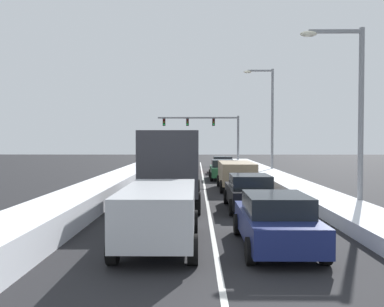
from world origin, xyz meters
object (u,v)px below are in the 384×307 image
suv_gray_center_lane_third (180,170)px  suv_tan_right_lane_third (236,173)px  sedan_navy_right_lane_nearest (276,221)px  suv_silver_center_lane_nearest (159,211)px  street_lamp_right_near (352,101)px  traffic_light_gantry (210,127)px  sedan_green_right_lane_fourth (223,169)px  box_truck_center_lane_second (172,164)px  suv_red_center_lane_fifth (185,161)px  sedan_black_right_lane_second (250,192)px  street_lamp_right_mid (269,112)px  suv_charcoal_center_lane_fourth (179,164)px  sedan_maroon_right_lane_fifth (222,164)px

suv_gray_center_lane_third → suv_tan_right_lane_third: bearing=-39.7°
sedan_navy_right_lane_nearest → suv_silver_center_lane_nearest: (-3.22, 0.12, 0.25)m
suv_silver_center_lane_nearest → street_lamp_right_near: bearing=37.7°
suv_silver_center_lane_nearest → traffic_light_gantry: traffic_light_gantry is taller
sedan_green_right_lane_fourth → box_truck_center_lane_second: size_ratio=0.63×
sedan_navy_right_lane_nearest → suv_red_center_lane_fifth: size_ratio=0.92×
sedan_black_right_lane_second → suv_tan_right_lane_third: (0.11, 7.14, 0.25)m
suv_red_center_lane_fifth → sedan_green_right_lane_fourth: bearing=-69.9°
street_lamp_right_near → street_lamp_right_mid: 19.56m
sedan_green_right_lane_fourth → sedan_navy_right_lane_nearest: bearing=-89.5°
sedan_navy_right_lane_nearest → suv_red_center_lane_fifth: (-3.33, 28.85, 0.25)m
sedan_green_right_lane_fourth → suv_charcoal_center_lane_fourth: size_ratio=0.92×
suv_charcoal_center_lane_fourth → street_lamp_right_mid: size_ratio=0.53×
suv_gray_center_lane_third → suv_charcoal_center_lane_fourth: 6.00m
sedan_green_right_lane_fourth → suv_charcoal_center_lane_fourth: bearing=147.5°
suv_tan_right_lane_third → sedan_maroon_right_lane_fifth: 13.24m
box_truck_center_lane_second → suv_charcoal_center_lane_fourth: box_truck_center_lane_second is taller
suv_silver_center_lane_nearest → suv_gray_center_lane_third: same height
sedan_maroon_right_lane_fifth → suv_gray_center_lane_third: (-3.47, -10.33, 0.25)m
suv_silver_center_lane_nearest → suv_red_center_lane_fifth: bearing=90.2°
suv_tan_right_lane_third → suv_gray_center_lane_third: (-3.49, 2.90, 0.00)m
suv_charcoal_center_lane_fourth → street_lamp_right_mid: (7.83, 3.00, 4.47)m
sedan_green_right_lane_fourth → suv_silver_center_lane_nearest: bearing=-98.6°
sedan_navy_right_lane_nearest → suv_silver_center_lane_nearest: size_ratio=0.92×
box_truck_center_lane_second → suv_gray_center_lane_third: 9.01m
sedan_black_right_lane_second → street_lamp_right_near: (4.15, -0.51, 3.84)m
traffic_light_gantry → street_lamp_right_mid: bearing=-74.6°
sedan_black_right_lane_second → suv_silver_center_lane_nearest: size_ratio=0.92×
box_truck_center_lane_second → suv_tan_right_lane_third: bearing=60.0°
suv_charcoal_center_lane_fourth → street_lamp_right_near: 18.66m
suv_red_center_lane_fifth → street_lamp_right_near: bearing=-71.7°
sedan_black_right_lane_second → box_truck_center_lane_second: size_ratio=0.63×
suv_tan_right_lane_third → sedan_green_right_lane_fourth: size_ratio=1.09×
suv_tan_right_lane_third → box_truck_center_lane_second: size_ratio=0.68×
sedan_black_right_lane_second → traffic_light_gantry: size_ratio=0.42×
suv_gray_center_lane_third → suv_red_center_lane_fifth: bearing=90.3°
street_lamp_right_mid → sedan_navy_right_lane_nearest: bearing=-99.4°
suv_silver_center_lane_nearest → traffic_light_gantry: size_ratio=0.46×
suv_tan_right_lane_third → suv_silver_center_lane_nearest: (-3.44, -13.43, 0.00)m
street_lamp_right_near → street_lamp_right_mid: (-0.04, 19.54, 0.88)m
sedan_green_right_lane_fourth → suv_silver_center_lane_nearest: suv_silver_center_lane_nearest is taller
sedan_navy_right_lane_nearest → sedan_black_right_lane_second: (0.11, 6.42, 0.00)m
sedan_black_right_lane_second → sedan_navy_right_lane_nearest: bearing=-91.0°
sedan_navy_right_lane_nearest → sedan_green_right_lane_fourth: bearing=90.5°
suv_red_center_lane_fifth → traffic_light_gantry: 14.46m
sedan_navy_right_lane_nearest → street_lamp_right_mid: size_ratio=0.48×
sedan_maroon_right_lane_fifth → suv_red_center_lane_fifth: 4.10m
sedan_navy_right_lane_nearest → sedan_maroon_right_lane_fifth: (0.20, 26.79, 0.00)m
sedan_black_right_lane_second → suv_silver_center_lane_nearest: bearing=-117.9°
box_truck_center_lane_second → suv_charcoal_center_lane_fourth: size_ratio=1.47×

